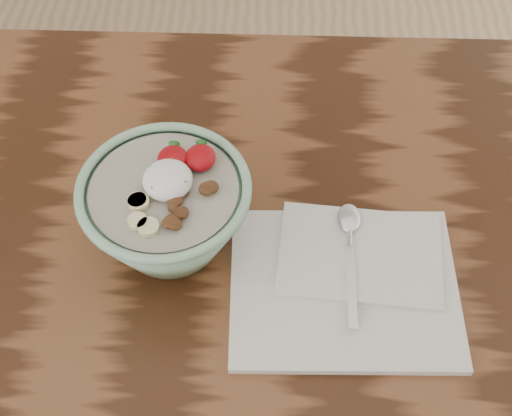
{
  "coord_description": "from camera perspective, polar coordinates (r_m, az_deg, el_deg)",
  "views": [
    {
      "loc": [
        12.16,
        -43.02,
        148.84
      ],
      "look_at": [
        10.75,
        2.55,
        86.77
      ],
      "focal_mm": 50.0,
      "sensor_mm": 36.0,
      "label": 1
    }
  ],
  "objects": [
    {
      "name": "table",
      "position": [
        0.94,
        -6.66,
        -8.69
      ],
      "size": [
        160.0,
        90.0,
        75.0
      ],
      "color": "#341B0D",
      "rests_on": "ground"
    },
    {
      "name": "breakfast_bowl",
      "position": [
        0.84,
        -7.09,
        -0.17
      ],
      "size": [
        19.97,
        19.97,
        13.42
      ],
      "rotation": [
        0.0,
        0.0,
        -0.32
      ],
      "color": "#89B895",
      "rests_on": "table"
    },
    {
      "name": "spoon",
      "position": [
        0.88,
        7.51,
        -2.11
      ],
      "size": [
        2.97,
        17.3,
        0.91
      ],
      "rotation": [
        0.0,
        0.0,
        -0.01
      ],
      "color": "silver",
      "rests_on": "napkin"
    },
    {
      "name": "napkin",
      "position": [
        0.86,
        7.32,
        -5.74
      ],
      "size": [
        27.16,
        22.63,
        1.64
      ],
      "rotation": [
        0.0,
        0.0,
        0.02
      ],
      "color": "silver",
      "rests_on": "table"
    }
  ]
}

